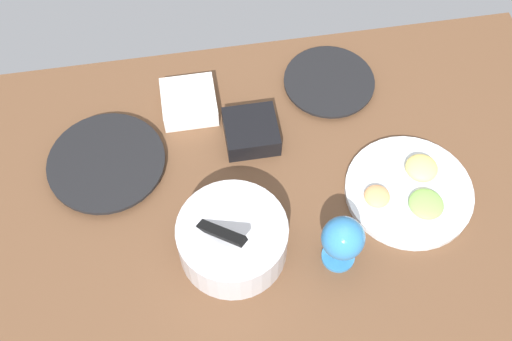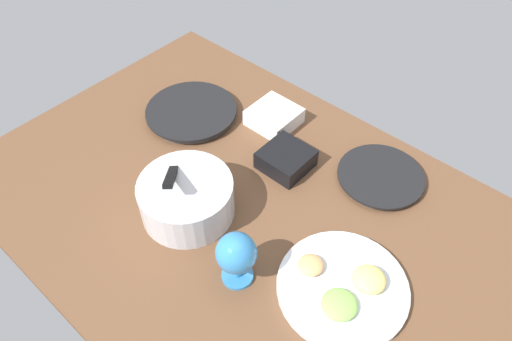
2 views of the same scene
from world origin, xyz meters
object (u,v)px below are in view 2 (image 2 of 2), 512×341
fruit_platter (343,287)px  square_bowl_black (286,158)px  hurricane_glass_blue (236,255)px  square_bowl_white (274,116)px  dinner_plate_left (380,177)px  mixing_bowl (186,197)px  dinner_plate_right (191,112)px

fruit_platter → square_bowl_black: size_ratio=2.34×
hurricane_glass_blue → square_bowl_white: bearing=-58.9°
square_bowl_black → dinner_plate_left: bearing=-149.8°
fruit_platter → square_bowl_black: (36.38, -22.78, 1.84)cm
mixing_bowl → hurricane_glass_blue: 25.11cm
dinner_plate_left → hurricane_glass_blue: bearing=79.7°
dinner_plate_right → square_bowl_black: square_bowl_black is taller
fruit_platter → hurricane_glass_blue: (21.57, 14.22, 8.52)cm
dinner_plate_left → square_bowl_black: 27.98cm
dinner_plate_right → hurricane_glass_blue: size_ratio=1.90×
square_bowl_black → square_bowl_white: size_ratio=0.95×
square_bowl_white → dinner_plate_right: bearing=33.7°
dinner_plate_right → square_bowl_black: bearing=-175.6°
fruit_platter → square_bowl_white: 62.20cm
fruit_platter → square_bowl_black: bearing=-32.0°
dinner_plate_left → hurricane_glass_blue: (9.29, 51.04, 8.79)cm
dinner_plate_left → mixing_bowl: bearing=53.5°
mixing_bowl → hurricane_glass_blue: mixing_bowl is taller
square_bowl_white → square_bowl_black: bearing=140.5°
dinner_plate_left → dinner_plate_right: dinner_plate_right is taller
fruit_platter → square_bowl_white: (51.33, -35.09, 1.67)cm
dinner_plate_left → mixing_bowl: (33.35, 45.00, 4.89)cm
square_bowl_black → mixing_bowl: bearing=73.4°
dinner_plate_right → mixing_bowl: size_ratio=1.18×
mixing_bowl → dinner_plate_right: bearing=-44.6°
dinner_plate_right → square_bowl_black: size_ratio=2.20×
dinner_plate_left → fruit_platter: size_ratio=0.79×
dinner_plate_right → hurricane_glass_blue: bearing=147.0°
dinner_plate_left → square_bowl_white: square_bowl_white is taller
dinner_plate_right → square_bowl_black: 37.88cm
hurricane_glass_blue → square_bowl_black: (14.81, -36.99, -6.68)cm
dinner_plate_right → mixing_bowl: bearing=135.4°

